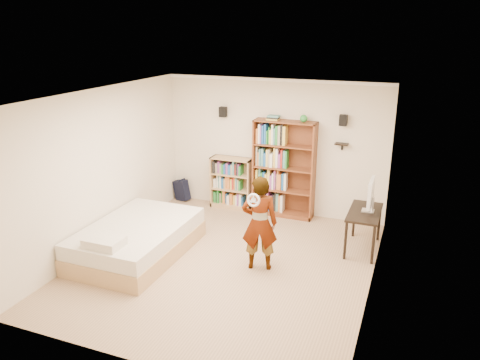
% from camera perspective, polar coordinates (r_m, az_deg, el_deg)
% --- Properties ---
extents(ground, '(4.50, 5.00, 0.01)m').
position_cam_1_polar(ground, '(7.66, -1.79, -10.17)').
color(ground, tan).
rests_on(ground, ground).
extents(room_shell, '(4.52, 5.02, 2.71)m').
position_cam_1_polar(room_shell, '(6.99, -1.93, 2.63)').
color(room_shell, beige).
rests_on(room_shell, ground).
extents(crown_molding, '(4.50, 5.00, 0.06)m').
position_cam_1_polar(crown_molding, '(6.80, -2.01, 10.01)').
color(crown_molding, white).
rests_on(crown_molding, room_shell).
extents(speaker_left, '(0.14, 0.12, 0.20)m').
position_cam_1_polar(speaker_left, '(9.49, -2.08, 8.29)').
color(speaker_left, black).
rests_on(speaker_left, room_shell).
extents(speaker_right, '(0.14, 0.12, 0.20)m').
position_cam_1_polar(speaker_right, '(8.84, 12.48, 7.12)').
color(speaker_right, black).
rests_on(speaker_right, room_shell).
extents(wall_shelf, '(0.25, 0.16, 0.02)m').
position_cam_1_polar(wall_shelf, '(8.94, 12.29, 4.31)').
color(wall_shelf, black).
rests_on(wall_shelf, room_shell).
extents(tall_bookshelf, '(1.22, 0.35, 1.93)m').
position_cam_1_polar(tall_bookshelf, '(9.23, 5.37, 1.31)').
color(tall_bookshelf, brown).
rests_on(tall_bookshelf, ground).
extents(low_bookshelf, '(0.86, 0.32, 1.08)m').
position_cam_1_polar(low_bookshelf, '(9.73, -1.03, -0.35)').
color(low_bookshelf, tan).
rests_on(low_bookshelf, ground).
extents(computer_desk, '(0.51, 1.02, 0.70)m').
position_cam_1_polar(computer_desk, '(8.24, 14.77, -5.95)').
color(computer_desk, black).
rests_on(computer_desk, ground).
extents(imac, '(0.14, 0.56, 0.55)m').
position_cam_1_polar(imac, '(8.03, 15.48, -1.85)').
color(imac, silver).
rests_on(imac, computer_desk).
extents(daybed, '(1.45, 2.24, 0.66)m').
position_cam_1_polar(daybed, '(8.00, -12.43, -6.66)').
color(daybed, beige).
rests_on(daybed, ground).
extents(person, '(0.64, 0.51, 1.52)m').
position_cam_1_polar(person, '(7.22, 2.39, -5.29)').
color(person, black).
rests_on(person, ground).
extents(wii_wheel, '(0.20, 0.08, 0.21)m').
position_cam_1_polar(wii_wheel, '(6.79, 1.66, -2.48)').
color(wii_wheel, silver).
rests_on(wii_wheel, person).
extents(navy_bag, '(0.39, 0.30, 0.46)m').
position_cam_1_polar(navy_bag, '(10.31, -7.11, -1.19)').
color(navy_bag, black).
rests_on(navy_bag, ground).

